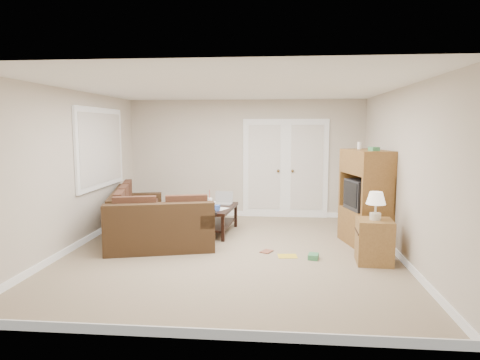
# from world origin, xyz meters

# --- Properties ---
(floor) EXTENTS (5.50, 5.50, 0.00)m
(floor) POSITION_xyz_m (0.00, 0.00, 0.00)
(floor) COLOR gray
(floor) RESTS_ON ground
(ceiling) EXTENTS (5.00, 5.50, 0.02)m
(ceiling) POSITION_xyz_m (0.00, 0.00, 2.50)
(ceiling) COLOR white
(ceiling) RESTS_ON wall_back
(wall_left) EXTENTS (0.02, 5.50, 2.50)m
(wall_left) POSITION_xyz_m (-2.50, 0.00, 1.25)
(wall_left) COLOR beige
(wall_left) RESTS_ON floor
(wall_right) EXTENTS (0.02, 5.50, 2.50)m
(wall_right) POSITION_xyz_m (2.50, 0.00, 1.25)
(wall_right) COLOR beige
(wall_right) RESTS_ON floor
(wall_back) EXTENTS (5.00, 0.02, 2.50)m
(wall_back) POSITION_xyz_m (0.00, 2.75, 1.25)
(wall_back) COLOR beige
(wall_back) RESTS_ON floor
(wall_front) EXTENTS (5.00, 0.02, 2.50)m
(wall_front) POSITION_xyz_m (0.00, -2.75, 1.25)
(wall_front) COLOR beige
(wall_front) RESTS_ON floor
(baseboards) EXTENTS (5.00, 5.50, 0.10)m
(baseboards) POSITION_xyz_m (0.00, 0.00, 0.05)
(baseboards) COLOR silver
(baseboards) RESTS_ON floor
(french_doors) EXTENTS (1.80, 0.05, 2.13)m
(french_doors) POSITION_xyz_m (0.85, 2.71, 1.04)
(french_doors) COLOR silver
(french_doors) RESTS_ON floor
(window_left) EXTENTS (0.05, 1.92, 1.42)m
(window_left) POSITION_xyz_m (-2.46, 1.00, 1.55)
(window_left) COLOR silver
(window_left) RESTS_ON wall_left
(sectional_sofa) EXTENTS (2.28, 2.67, 0.78)m
(sectional_sofa) POSITION_xyz_m (-1.53, 0.60, 0.31)
(sectional_sofa) COLOR #3E2A17
(sectional_sofa) RESTS_ON floor
(coffee_table) EXTENTS (0.70, 1.23, 0.80)m
(coffee_table) POSITION_xyz_m (-0.41, 1.18, 0.26)
(coffee_table) COLOR black
(coffee_table) RESTS_ON floor
(tv_armoire) EXTENTS (0.75, 1.07, 1.67)m
(tv_armoire) POSITION_xyz_m (2.12, 0.63, 0.79)
(tv_armoire) COLOR brown
(tv_armoire) RESTS_ON floor
(side_cabinet) EXTENTS (0.51, 0.51, 1.02)m
(side_cabinet) POSITION_xyz_m (2.07, -0.35, 0.37)
(side_cabinet) COLOR olive
(side_cabinet) RESTS_ON floor
(space_heater) EXTENTS (0.15, 0.14, 0.33)m
(space_heater) POSITION_xyz_m (2.20, 2.36, 0.16)
(space_heater) COLOR white
(space_heater) RESTS_ON floor
(floor_magazine) EXTENTS (0.30, 0.25, 0.01)m
(floor_magazine) POSITION_xyz_m (0.86, -0.14, 0.00)
(floor_magazine) COLOR yellow
(floor_magazine) RESTS_ON floor
(floor_greenbox) EXTENTS (0.18, 0.21, 0.08)m
(floor_greenbox) POSITION_xyz_m (1.23, -0.24, 0.04)
(floor_greenbox) COLOR #3D8653
(floor_greenbox) RESTS_ON floor
(floor_book) EXTENTS (0.22, 0.25, 0.02)m
(floor_book) POSITION_xyz_m (0.48, 0.09, 0.01)
(floor_book) COLOR brown
(floor_book) RESTS_ON floor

